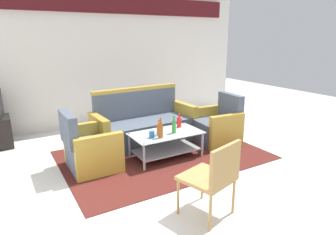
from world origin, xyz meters
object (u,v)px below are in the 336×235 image
Objects in this scene: coffee_table at (166,141)px; cup at (152,134)px; armchair_left at (90,150)px; bottle_red at (179,122)px; couch at (144,126)px; bottle_brown at (161,130)px; armchair_right at (217,127)px; bottle_green at (174,126)px; bottle_orange at (159,129)px; wicker_chair at (214,174)px.

cup is (-0.29, -0.09, 0.19)m from coffee_table.
bottle_red is (1.46, -0.07, 0.21)m from armchair_left.
bottle_brown is at bearing 76.59° from couch.
bottle_red reaches higher than coffee_table.
bottle_brown is (-0.18, -0.92, 0.21)m from couch.
cup is (-0.29, -0.86, 0.14)m from couch.
armchair_right is 8.50× the size of cup.
couch reaches higher than bottle_green.
coffee_table is 0.43m from bottle_red.
bottle_green is at bearing -10.57° from bottle_orange.
cup is (-0.11, 0.07, -0.07)m from bottle_brown.
wicker_chair is at bearing -98.35° from bottle_orange.
armchair_right reaches higher than bottle_red.
armchair_right is 3.05× the size of bottle_green.
armchair_right reaches higher than bottle_green.
bottle_brown reaches higher than bottle_red.
coffee_table is 4.85× the size of bottle_red.
couch is at bearing 66.10° from armchair_right.
bottle_red is at bearing 52.71° from wicker_chair.
bottle_orange is (0.05, 0.13, -0.03)m from bottle_brown.
bottle_brown is at bearing -149.63° from bottle_red.
bottle_green is 2.78× the size of cup.
armchair_left reaches higher than bottle_brown.
bottle_brown is (0.94, -0.38, 0.24)m from armchair_left.
armchair_left is 1.15m from coffee_table.
cup is (-1.43, -0.24, 0.17)m from armchair_right.
wicker_chair reaches higher than bottle_green.
bottle_green is (1.23, -0.29, 0.23)m from armchair_left.
wicker_chair is at bearing -107.00° from bottle_green.
bottle_green is (0.10, -0.07, 0.24)m from coffee_table.
armchair_right is 2.32m from wicker_chair.
couch is 1.25m from armchair_left.
coffee_table is 11.00× the size of cup.
couch is 2.15× the size of armchair_right.
bottle_green reaches higher than bottle_orange.
bottle_brown is 1.30× the size of bottle_orange.
bottle_green is at bearing -137.38° from bottle_red.
couch is 5.87× the size of bottle_brown.
bottle_green is (0.28, 0.09, -0.01)m from bottle_brown.
armchair_left is 1.28m from bottle_green.
bottle_orange reaches higher than coffee_table.
coffee_table is at bearing 10.08° from bottle_orange.
armchair_left is 1.48m from bottle_red.
bottle_brown is (-1.32, -0.30, 0.24)m from armchair_right.
bottle_red is (0.52, 0.30, -0.03)m from bottle_brown.
bottle_orange is 0.29× the size of wicker_chair.
bottle_orange reaches higher than cup.
bottle_orange is (-1.28, -0.17, 0.21)m from armchair_right.
wicker_chair is at bearing -97.33° from bottle_brown.
armchair_left and armchair_right have the same top height.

